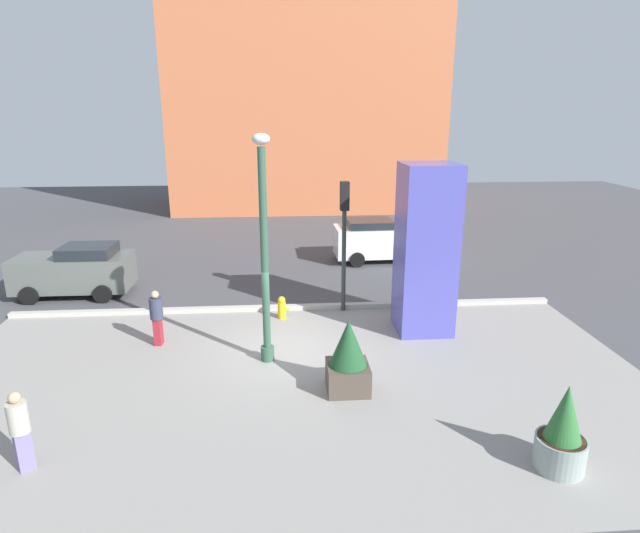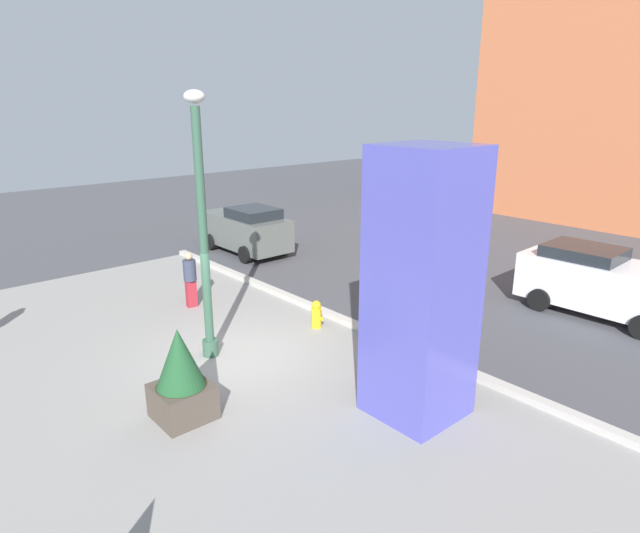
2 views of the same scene
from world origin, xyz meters
name	(u,v)px [view 2 (image 2 of 2)]	position (x,y,z in m)	size (l,w,h in m)	color
ground_plane	(365,314)	(0.00, 4.00, 0.00)	(60.00, 60.00, 0.00)	#47474C
plaza_pavement	(165,385)	(0.00, -2.00, 0.00)	(18.00, 10.00, 0.02)	gray
curb_strip	(342,320)	(0.00, 3.12, 0.08)	(18.00, 0.24, 0.16)	#B7B2A8
lamp_post	(203,236)	(-0.59, -0.56, 2.89)	(0.44, 0.44, 5.94)	#335642
art_pillar_blue	(422,287)	(4.07, 1.19, 2.51)	(1.59, 1.59, 5.03)	#4C4CAD
potted_plant_by_pillar	(181,377)	(1.35, -2.28, 0.86)	(1.00, 1.00, 1.81)	#4C4238
fire_hydrant	(316,315)	(-0.19, 2.37, 0.37)	(0.36, 0.26, 0.75)	gold
traffic_light_far_side	(394,230)	(1.86, 2.93, 2.91)	(0.28, 0.42, 4.31)	#333833
car_curb_west	(246,229)	(-7.56, 5.17, 0.93)	(4.00, 1.96, 1.85)	#565B56
car_intersection	(602,282)	(4.32, 8.86, 0.95)	(4.38, 2.10, 1.86)	silver
pedestrian_on_sidewalk	(190,277)	(-3.71, 0.66, 0.90)	(0.39, 0.39, 1.63)	maroon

